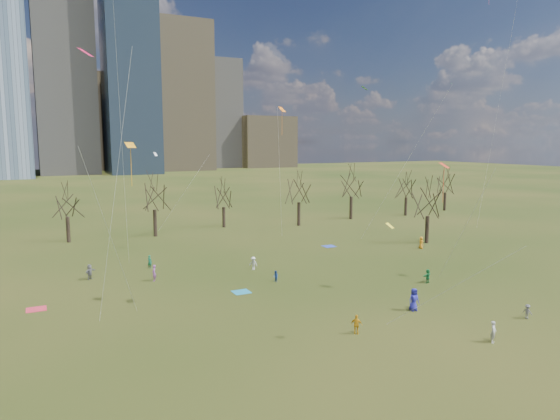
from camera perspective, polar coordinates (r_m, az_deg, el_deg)
name	(u,v)px	position (r m, az deg, el deg)	size (l,w,h in m)	color
ground	(343,308)	(43.73, 7.16, -11.07)	(500.00, 500.00, 0.00)	black
downtown_skyline	(78,86)	(247.14, -22.13, 13.03)	(212.50, 78.00, 118.00)	slate
bare_tree_row	(205,195)	(75.61, -8.61, 1.66)	(113.04, 29.80, 9.50)	black
blanket_teal	(241,292)	(47.90, -4.44, -9.32)	(1.60, 1.50, 0.03)	teal
blanket_navy	(329,246)	(68.25, 5.62, -4.14)	(1.60, 1.50, 0.03)	#263FB5
blanket_crimson	(36,309)	(47.80, -26.09, -10.15)	(1.60, 1.50, 0.03)	#C9283E
person_0	(414,300)	(43.95, 15.06, -9.86)	(0.94, 0.61, 1.93)	#25249F
person_1	(493,332)	(39.23, 23.20, -12.68)	(0.57, 0.38, 1.58)	silver
person_3	(527,311)	(45.41, 26.42, -10.34)	(0.76, 0.44, 1.18)	#5F5E63
person_4	(357,325)	(38.10, 8.75, -12.81)	(0.87, 0.36, 1.48)	gold
person_5	(428,276)	(52.73, 16.52, -7.24)	(1.31, 0.42, 1.41)	#1A753A
person_7	(154,273)	(52.81, -14.20, -6.99)	(0.61, 0.40, 1.67)	#A255AB
person_8	(276,276)	(50.89, -0.49, -7.59)	(0.57, 0.44, 1.17)	#224594
person_9	(253,263)	(55.70, -3.07, -6.09)	(0.94, 0.54, 1.46)	silver
person_11	(90,272)	(55.41, -20.91, -6.61)	(1.47, 0.47, 1.59)	slate
person_12	(421,243)	(68.89, 15.83, -3.62)	(0.79, 0.52, 1.62)	orange
person_13	(150,262)	(58.19, -14.67, -5.73)	(0.54, 0.35, 1.48)	#186F4D
kites_airborne	(304,148)	(51.29, 2.78, 7.09)	(66.17, 52.77, 34.51)	orange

